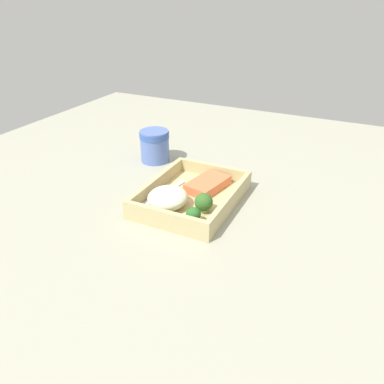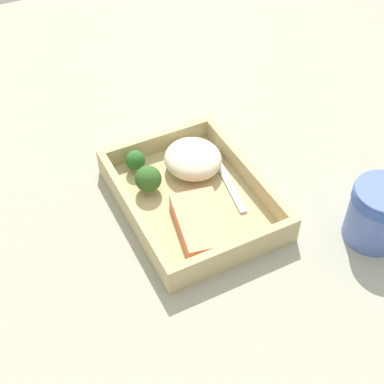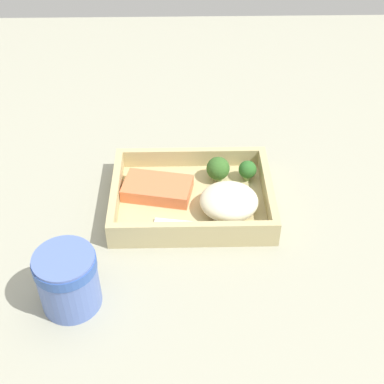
{
  "view_description": "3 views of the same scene",
  "coord_description": "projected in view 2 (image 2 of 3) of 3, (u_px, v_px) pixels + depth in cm",
  "views": [
    {
      "loc": [
        69.11,
        33.49,
        44.64
      ],
      "look_at": [
        0.0,
        0.0,
        2.7
      ],
      "focal_mm": 35.0,
      "sensor_mm": 36.0,
      "label": 1
    },
    {
      "loc": [
        -50.13,
        25.51,
        59.4
      ],
      "look_at": [
        0.0,
        0.0,
        2.7
      ],
      "focal_mm": 50.0,
      "sensor_mm": 36.0,
      "label": 2
    },
    {
      "loc": [
        -1.41,
        -67.69,
        60.55
      ],
      "look_at": [
        0.0,
        0.0,
        2.7
      ],
      "focal_mm": 50.0,
      "sensor_mm": 36.0,
      "label": 3
    }
  ],
  "objects": [
    {
      "name": "ground_plane",
      "position": [
        192.0,
        209.0,
        0.82
      ],
      "size": [
        160.0,
        160.0,
        2.0
      ],
      "primitive_type": "cube",
      "color": "#9C9B87"
    },
    {
      "name": "paper_cup",
      "position": [
        379.0,
        211.0,
        0.74
      ],
      "size": [
        8.48,
        8.48,
        9.15
      ],
      "color": "#536CB4",
      "rests_on": "ground_plane"
    },
    {
      "name": "mashed_potatoes",
      "position": [
        193.0,
        159.0,
        0.84
      ],
      "size": [
        9.53,
        9.0,
        4.35
      ],
      "primitive_type": "ellipsoid",
      "color": "beige",
      "rests_on": "takeout_tray"
    },
    {
      "name": "fork",
      "position": [
        224.0,
        173.0,
        0.85
      ],
      "size": [
        15.86,
        4.18,
        0.44
      ],
      "color": "silver",
      "rests_on": "takeout_tray"
    },
    {
      "name": "tray_rim",
      "position": [
        192.0,
        191.0,
        0.8
      ],
      "size": [
        26.61,
        20.32,
        3.3
      ],
      "color": "tan",
      "rests_on": "takeout_tray"
    },
    {
      "name": "takeout_tray",
      "position": [
        192.0,
        202.0,
        0.81
      ],
      "size": [
        26.61,
        20.32,
        1.2
      ],
      "primitive_type": "cube",
      "color": "tan",
      "rests_on": "ground_plane"
    },
    {
      "name": "salmon_fillet",
      "position": [
        201.0,
        223.0,
        0.76
      ],
      "size": [
        12.39,
        8.74,
        2.27
      ],
      "primitive_type": "cube",
      "rotation": [
        0.0,
        0.0,
        -0.2
      ],
      "color": "#E57044",
      "rests_on": "takeout_tray"
    },
    {
      "name": "broccoli_floret_1",
      "position": [
        148.0,
        179.0,
        0.81
      ],
      "size": [
        4.07,
        4.07,
        4.5
      ],
      "color": "#8BA260",
      "rests_on": "takeout_tray"
    },
    {
      "name": "broccoli_floret_2",
      "position": [
        135.0,
        161.0,
        0.84
      ],
      "size": [
        3.13,
        3.13,
        3.73
      ],
      "color": "#87A55A",
      "rests_on": "takeout_tray"
    }
  ]
}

